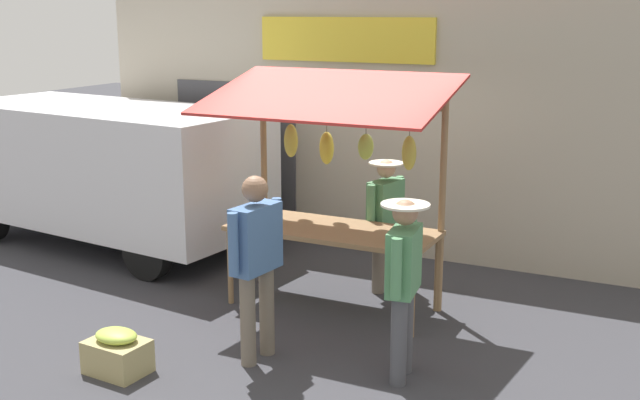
% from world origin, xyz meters
% --- Properties ---
extents(ground_plane, '(40.00, 40.00, 0.00)m').
position_xyz_m(ground_plane, '(0.00, 0.00, 0.00)').
color(ground_plane, '#38383D').
extents(street_backdrop, '(9.00, 0.30, 3.40)m').
position_xyz_m(street_backdrop, '(0.06, -2.20, 1.70)').
color(street_backdrop, '#B2A893').
rests_on(street_backdrop, ground).
extents(market_stall, '(2.50, 1.46, 2.50)m').
position_xyz_m(market_stall, '(-0.01, -0.02, 1.54)').
color(market_stall, olive).
rests_on(market_stall, ground).
extents(vendor_with_sunhat, '(0.39, 0.65, 1.51)m').
position_xyz_m(vendor_with_sunhat, '(-0.30, -0.75, 0.88)').
color(vendor_with_sunhat, '#726656').
rests_on(vendor_with_sunhat, ground).
extents(shopper_with_shopping_bag, '(0.28, 0.72, 1.72)m').
position_xyz_m(shopper_with_shopping_bag, '(0.05, 1.49, 1.00)').
color(shopper_with_shopping_bag, '#726656').
rests_on(shopper_with_shopping_bag, ground).
extents(shopper_in_grey_tee, '(0.41, 0.68, 1.60)m').
position_xyz_m(shopper_in_grey_tee, '(-1.26, 1.26, 0.94)').
color(shopper_in_grey_tee, '#4C4C51').
rests_on(shopper_in_grey_tee, ground).
extents(parked_van, '(4.58, 2.32, 1.88)m').
position_xyz_m(parked_van, '(3.90, -0.84, 1.12)').
color(parked_van, silver).
rests_on(parked_van, ground).
extents(produce_crate_near, '(0.55, 0.43, 0.41)m').
position_xyz_m(produce_crate_near, '(1.01, 2.28, 0.19)').
color(produce_crate_near, tan).
rests_on(produce_crate_near, ground).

